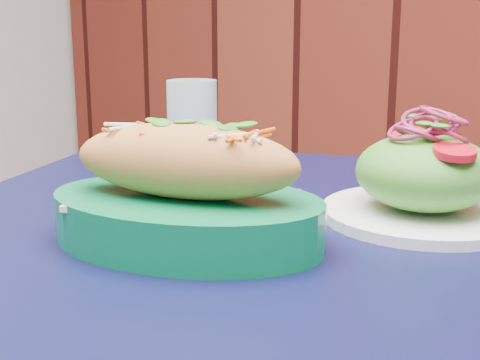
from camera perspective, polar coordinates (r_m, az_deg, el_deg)
The scene contains 4 objects.
cafe_table at distance 0.77m, azimuth 2.15°, elevation -10.00°, with size 1.03×1.03×0.75m.
banh_mi_basket at distance 0.66m, azimuth -4.65°, elevation -1.31°, with size 0.32×0.26×0.13m.
salad_plate at distance 0.77m, azimuth 15.48°, elevation 0.09°, with size 0.23×0.23×0.12m.
water_glass at distance 1.05m, azimuth -4.09°, elevation 5.04°, with size 0.08×0.08×0.13m, color silver.
Camera 1 is at (0.16, 0.77, 0.97)m, focal length 50.00 mm.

